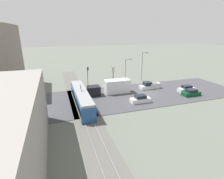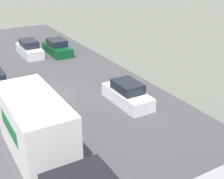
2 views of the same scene
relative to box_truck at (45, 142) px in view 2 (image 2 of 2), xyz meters
The scene contains 6 objects.
ground_plane 8.87m from the box_truck, 109.27° to the right, with size 320.00×320.00×0.00m, color #60665B.
road_surface 8.86m from the box_truck, 109.27° to the right, with size 16.47×47.19×0.08m.
box_truck is the anchor object (origin of this frame).
sedan_car_0 8.54m from the box_truck, 151.37° to the right, with size 1.79×4.35×1.61m.
sedan_car_1 19.05m from the box_truck, 112.91° to the right, with size 1.88×4.34×1.55m.
sedan_car_2 19.07m from the box_truck, 104.40° to the right, with size 1.72×4.42×1.61m.
Camera 2 is at (6.52, 20.90, 10.13)m, focal length 50.00 mm.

